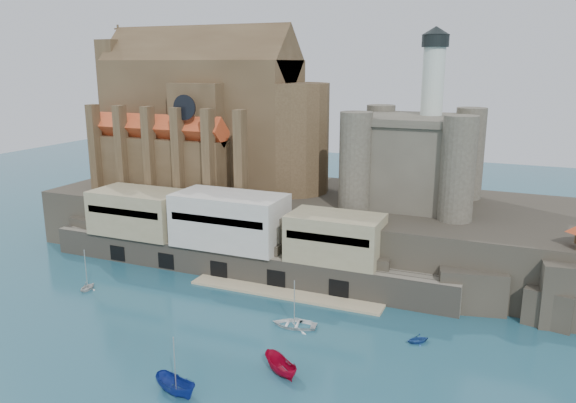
% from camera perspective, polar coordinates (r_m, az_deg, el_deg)
% --- Properties ---
extents(ground, '(300.00, 300.00, 0.00)m').
position_cam_1_polar(ground, '(71.13, -7.87, -14.33)').
color(ground, '#1A4556').
rests_on(ground, ground).
extents(promontory, '(100.00, 36.00, 10.00)m').
position_cam_1_polar(promontory, '(102.57, 3.24, -2.30)').
color(promontory, black).
rests_on(promontory, ground).
extents(quay, '(70.00, 12.00, 13.05)m').
position_cam_1_polar(quay, '(91.99, -6.12, -3.53)').
color(quay, '#6D6657').
rests_on(quay, ground).
extents(church, '(47.00, 25.93, 30.51)m').
position_cam_1_polar(church, '(111.63, -7.93, 7.92)').
color(church, '#483621').
rests_on(church, promontory).
extents(castle_keep, '(21.20, 21.20, 29.30)m').
position_cam_1_polar(castle_keep, '(97.16, 12.78, 4.57)').
color(castle_keep, '#4A463A').
rests_on(castle_keep, promontory).
extents(boat_2, '(2.69, 2.65, 5.65)m').
position_cam_1_polar(boat_2, '(62.97, -11.28, -18.53)').
color(boat_2, navy).
rests_on(boat_2, ground).
extents(boat_4, '(2.90, 1.89, 3.23)m').
position_cam_1_polar(boat_4, '(91.43, -19.68, -8.45)').
color(boat_4, silver).
rests_on(boat_4, ground).
extents(boat_5, '(2.88, 2.86, 5.43)m').
position_cam_1_polar(boat_5, '(65.25, -0.81, -16.99)').
color(boat_5, '#A00423').
rests_on(boat_5, ground).
extents(boat_6, '(1.84, 4.35, 5.90)m').
position_cam_1_polar(boat_6, '(75.23, 0.65, -12.54)').
color(boat_6, white).
rests_on(boat_6, ground).
extents(boat_7, '(2.78, 2.91, 2.91)m').
position_cam_1_polar(boat_7, '(73.08, 13.03, -13.77)').
color(boat_7, '#1F4690').
rests_on(boat_7, ground).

